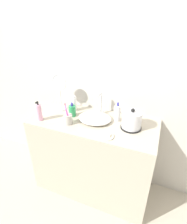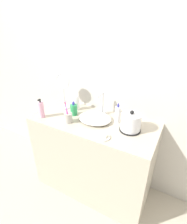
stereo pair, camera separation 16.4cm
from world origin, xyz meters
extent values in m
plane|color=#BCB29E|center=(0.00, 0.00, 0.00)|extent=(12.00, 12.00, 0.00)
cube|color=beige|center=(0.00, 0.58, 1.30)|extent=(6.00, 0.04, 2.60)
cube|color=#B7AD99|center=(0.00, 0.28, 0.44)|extent=(1.22, 0.56, 0.88)
ellipsoid|color=silver|center=(0.01, 0.30, 0.91)|extent=(0.32, 0.27, 0.05)
cylinder|color=silver|center=(0.01, 0.45, 1.00)|extent=(0.02, 0.02, 0.24)
cylinder|color=silver|center=(0.01, 0.40, 1.10)|extent=(0.02, 0.11, 0.02)
cylinder|color=silver|center=(0.04, 0.45, 0.90)|extent=(0.02, 0.02, 0.04)
cylinder|color=black|center=(0.36, 0.30, 0.88)|extent=(0.19, 0.19, 0.01)
cylinder|color=silver|center=(0.36, 0.30, 0.96)|extent=(0.17, 0.17, 0.16)
sphere|color=black|center=(0.36, 0.30, 1.06)|extent=(0.03, 0.03, 0.03)
cylinder|color=#B7B2A8|center=(-0.20, 0.15, 0.93)|extent=(0.08, 0.08, 0.09)
cylinder|color=#B24CCC|center=(-0.20, 0.14, 1.00)|extent=(0.04, 0.03, 0.17)
cylinder|color=#E5333F|center=(-0.20, 0.14, 1.00)|extent=(0.04, 0.01, 0.17)
cylinder|color=#B24CCC|center=(-0.19, 0.14, 0.99)|extent=(0.04, 0.02, 0.16)
cylinder|color=#EAA8C6|center=(-0.49, 0.10, 0.96)|extent=(0.05, 0.05, 0.16)
cylinder|color=black|center=(-0.49, 0.10, 1.05)|extent=(0.02, 0.02, 0.02)
cube|color=black|center=(-0.49, 0.09, 1.07)|extent=(0.01, 0.03, 0.01)
cylinder|color=#2D9956|center=(-0.24, 0.30, 0.93)|extent=(0.07, 0.07, 0.11)
cylinder|color=#333399|center=(-0.24, 0.30, 1.00)|extent=(0.02, 0.02, 0.02)
cone|color=#333399|center=(-0.24, 0.30, 1.02)|extent=(0.03, 0.03, 0.02)
cylinder|color=white|center=(0.21, 0.38, 0.96)|extent=(0.06, 0.06, 0.16)
cylinder|color=#333399|center=(0.21, 0.38, 1.05)|extent=(0.02, 0.02, 0.02)
cone|color=#333399|center=(0.21, 0.38, 1.07)|extent=(0.02, 0.02, 0.02)
cylinder|color=white|center=(-0.28, 0.41, 0.95)|extent=(0.06, 0.06, 0.15)
cylinder|color=white|center=(-0.28, 0.41, 1.03)|extent=(0.04, 0.04, 0.02)
cylinder|color=silver|center=(0.20, 0.08, 0.88)|extent=(0.11, 0.11, 0.01)
cube|color=#EFE5C6|center=(0.20, 0.08, 0.90)|extent=(0.06, 0.04, 0.02)
cylinder|color=silver|center=(-0.42, 0.39, 0.88)|extent=(0.11, 0.11, 0.01)
cylinder|color=silver|center=(-0.42, 0.39, 1.00)|extent=(0.01, 0.01, 0.22)
torus|color=silver|center=(-0.42, 0.39, 1.18)|extent=(0.16, 0.01, 0.16)
cylinder|color=silver|center=(-0.42, 0.39, 1.18)|extent=(0.14, 0.00, 0.14)
camera|label=1|loc=(0.55, -1.06, 1.74)|focal=28.00mm
camera|label=2|loc=(0.70, -0.99, 1.74)|focal=28.00mm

